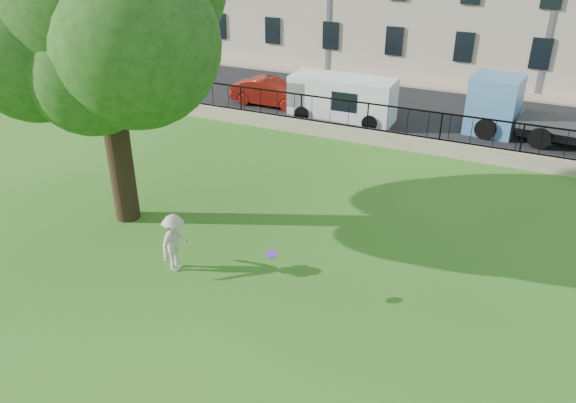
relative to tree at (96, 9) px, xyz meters
The scene contains 11 objects.
ground 8.33m from the tree, 27.59° to the right, with size 120.00×120.00×0.00m, color #266D19.
retaining_wall 12.20m from the tree, 62.84° to the left, with size 50.00×0.40×0.60m, color gray.
iron_railing 11.81m from the tree, 62.84° to the left, with size 50.00×0.05×1.13m.
street 16.23m from the tree, 71.08° to the left, with size 60.00×9.00×0.01m, color black.
sidewalk 20.91m from the tree, 75.92° to the left, with size 60.00×1.40×0.12m, color gray.
tree is the anchor object (origin of this frame).
man 6.61m from the tree, 29.29° to the right, with size 1.05×0.60×1.63m, color #C4B39F.
frisbee 8.15m from the tree, 17.10° to the right, with size 0.27×0.27×0.03m, color #6623CB.
red_sedan 13.69m from the tree, 95.17° to the left, with size 1.42×4.06×1.34m, color maroon.
white_van 13.29m from the tree, 76.47° to the left, with size 4.80×1.87×2.01m, color white.
blue_truck 17.88m from the tree, 48.56° to the left, with size 5.94×2.11×2.49m, color #5792CB.
Camera 1 is at (6.53, -9.49, 8.48)m, focal length 35.00 mm.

